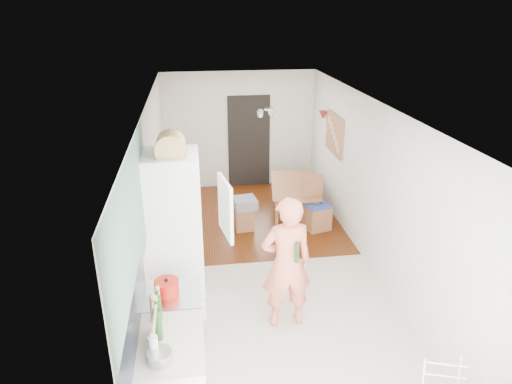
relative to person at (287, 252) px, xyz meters
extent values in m
cube|color=beige|center=(-0.04, 1.29, -1.02)|extent=(3.20, 7.00, 0.01)
cube|color=#5C240B|center=(-0.04, 3.14, -1.01)|extent=(3.20, 3.30, 0.01)
cube|color=slate|center=(-1.63, -0.71, 0.83)|extent=(0.02, 3.00, 1.30)
cube|color=black|center=(-1.63, -1.26, 0.13)|extent=(0.02, 1.90, 0.50)
cube|color=black|center=(0.16, 4.77, -0.02)|extent=(0.90, 0.04, 2.00)
cube|color=white|center=(-1.34, -1.26, -0.59)|extent=(0.60, 0.90, 0.86)
cube|color=#C1B4A4|center=(-1.34, -1.26, -0.13)|extent=(0.62, 0.92, 0.06)
cube|color=white|center=(-1.34, -0.51, -0.58)|extent=(0.60, 0.60, 0.88)
cube|color=#B7B7B9|center=(-1.34, -0.51, -0.12)|extent=(0.60, 0.60, 0.04)
cube|color=white|center=(-1.31, 0.51, 0.06)|extent=(0.66, 0.66, 2.15)
cube|color=white|center=(-0.70, 0.21, 0.53)|extent=(0.14, 0.56, 0.70)
cube|color=white|center=(-1.00, 0.51, 0.53)|extent=(0.02, 0.52, 0.66)
cube|color=tan|center=(1.54, 3.19, 0.53)|extent=(0.03, 0.90, 0.70)
cube|color=#9A5F44|center=(1.52, 3.19, 0.53)|extent=(0.00, 0.94, 0.74)
cone|color=maroon|center=(1.50, 3.84, 0.73)|extent=(0.18, 0.18, 0.16)
imported|color=#F0775B|center=(0.00, 0.00, 0.00)|extent=(0.78, 0.54, 2.04)
imported|color=#9A5F44|center=(0.88, 3.29, -0.78)|extent=(0.93, 1.43, 0.47)
cube|color=gray|center=(-0.19, 2.65, -0.51)|extent=(0.44, 0.44, 0.18)
cylinder|color=red|center=(-1.39, -0.50, -0.02)|extent=(0.28, 0.28, 0.15)
cylinder|color=#B7B7B9|center=(-1.41, -1.50, -0.05)|extent=(0.27, 0.27, 0.11)
cylinder|color=#19431A|center=(0.09, -0.14, 0.07)|extent=(0.05, 0.05, 0.25)
cylinder|color=#19431A|center=(-1.44, -1.21, 0.06)|extent=(0.09, 0.09, 0.32)
cylinder|color=#19431A|center=(-1.45, -0.92, 0.03)|extent=(0.06, 0.06, 0.26)
cylinder|color=silver|center=(-1.47, -1.43, 0.01)|extent=(0.10, 0.10, 0.21)
cylinder|color=tan|center=(-1.49, -0.95, 0.02)|extent=(0.07, 0.07, 0.24)
cylinder|color=tan|center=(-1.47, -0.73, 0.00)|extent=(0.06, 0.06, 0.20)
camera|label=1|loc=(-1.03, -4.64, 2.73)|focal=32.00mm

